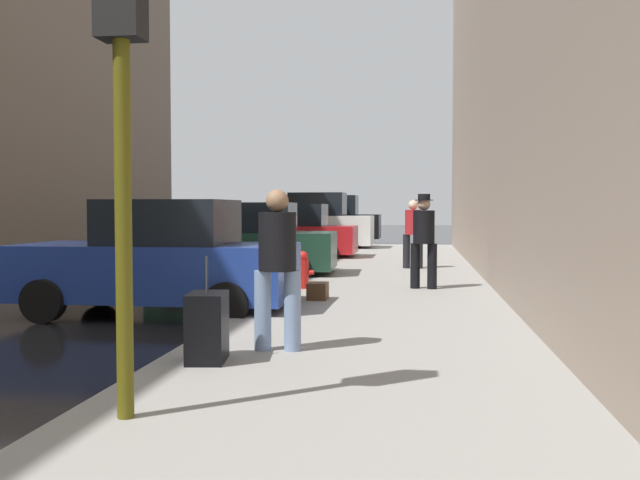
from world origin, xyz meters
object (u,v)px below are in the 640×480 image
object	(u,v)px
parked_dark_green_sedan	(246,243)
pedestrian_with_fedora	(424,236)
fire_hydrant	(303,270)
pedestrian_in_jeans	(277,261)
rolling_suitcase	(207,327)
parked_blue_sedan	(160,261)
traffic_light	(122,53)
parked_red_hatchback	(290,234)
parked_black_suv	(331,222)
duffel_bag	(318,291)
pedestrian_in_red_jacket	(413,230)
parked_white_van	(314,224)

from	to	relation	value
parked_dark_green_sedan	pedestrian_with_fedora	distance (m)	4.86
parked_dark_green_sedan	fire_hydrant	bearing A→B (deg)	-58.31
pedestrian_in_jeans	rolling_suitcase	xyz separation A→B (m)	(-0.58, -0.63, -0.61)
fire_hydrant	rolling_suitcase	bearing A→B (deg)	-89.27
pedestrian_with_fedora	pedestrian_in_jeans	bearing A→B (deg)	-104.66
parked_blue_sedan	fire_hydrant	size ratio (longest dim) A/B	5.99
parked_dark_green_sedan	rolling_suitcase	bearing A→B (deg)	-78.61
parked_blue_sedan	traffic_light	xyz separation A→B (m)	(1.85, -5.66, 1.91)
parked_red_hatchback	pedestrian_in_jeans	bearing A→B (deg)	-80.37
parked_black_suv	duffel_bag	xyz separation A→B (m)	(2.31, -21.14, -0.74)
fire_hydrant	rolling_suitcase	distance (m)	6.44
parked_black_suv	fire_hydrant	xyz separation A→B (m)	(1.80, -19.58, -0.54)
parked_black_suv	fire_hydrant	distance (m)	19.67
parked_blue_sedan	pedestrian_with_fedora	bearing A→B (deg)	36.05
parked_blue_sedan	pedestrian_in_jeans	size ratio (longest dim) A/B	2.47
traffic_light	pedestrian_in_jeans	world-z (taller)	traffic_light
parked_dark_green_sedan	pedestrian_in_red_jacket	world-z (taller)	pedestrian_in_red_jacket
pedestrian_with_fedora	duffel_bag	distance (m)	2.67
parked_white_van	parked_black_suv	xyz separation A→B (m)	(0.00, 5.68, 0.00)
pedestrian_with_fedora	parked_blue_sedan	bearing A→B (deg)	-143.95
parked_black_suv	fire_hydrant	world-z (taller)	parked_black_suv
parked_black_suv	duffel_bag	size ratio (longest dim) A/B	10.50
parked_white_van	pedestrian_with_fedora	xyz separation A→B (m)	(4.06, -13.63, 0.10)
parked_white_van	fire_hydrant	xyz separation A→B (m)	(1.80, -13.90, -0.54)
fire_hydrant	pedestrian_in_jeans	world-z (taller)	pedestrian_in_jeans
traffic_light	pedestrian_in_red_jacket	xyz separation A→B (m)	(1.98, 13.15, -1.65)
parked_red_hatchback	rolling_suitcase	distance (m)	15.29
pedestrian_in_red_jacket	rolling_suitcase	bearing A→B (deg)	-99.83
parked_blue_sedan	fire_hydrant	xyz separation A→B (m)	(1.80, 2.69, -0.35)
parked_black_suv	pedestrian_with_fedora	world-z (taller)	parked_black_suv
traffic_light	rolling_suitcase	bearing A→B (deg)	89.04
traffic_light	pedestrian_in_jeans	bearing A→B (deg)	76.35
fire_hydrant	parked_black_suv	bearing A→B (deg)	95.26
parked_dark_green_sedan	pedestrian_in_jeans	distance (m)	9.08
parked_red_hatchback	duffel_bag	world-z (taller)	parked_red_hatchback
pedestrian_in_jeans	duffel_bag	distance (m)	4.33
parked_white_van	rolling_suitcase	bearing A→B (deg)	-84.70
parked_white_van	pedestrian_with_fedora	size ratio (longest dim) A/B	2.61
pedestrian_in_jeans	pedestrian_in_red_jacket	distance (m)	10.70
parked_red_hatchback	pedestrian_with_fedora	distance (m)	9.39
pedestrian_in_red_jacket	traffic_light	bearing A→B (deg)	-98.57
pedestrian_in_red_jacket	duffel_bag	world-z (taller)	pedestrian_in_red_jacket
parked_blue_sedan	pedestrian_with_fedora	size ratio (longest dim) A/B	2.37
rolling_suitcase	parked_black_suv	bearing A→B (deg)	94.15
pedestrian_in_jeans	parked_dark_green_sedan	bearing A→B (deg)	105.79
parked_white_van	parked_black_suv	size ratio (longest dim) A/B	1.00
parked_black_suv	pedestrian_in_jeans	distance (m)	25.51
fire_hydrant	duffel_bag	distance (m)	1.65
pedestrian_with_fedora	parked_dark_green_sedan	bearing A→B (deg)	146.85
parked_white_van	duffel_bag	distance (m)	15.65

